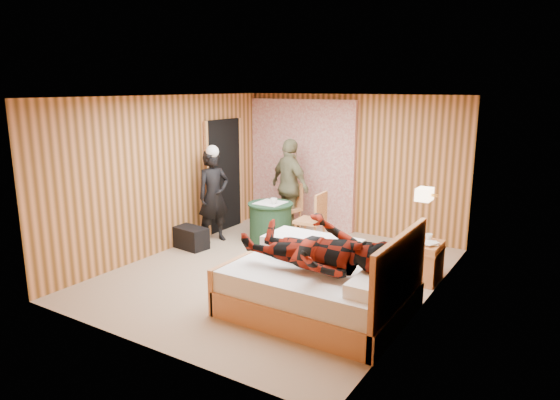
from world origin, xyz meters
The scene contains 23 objects.
floor centered at (0.00, 0.00, 0.00)m, with size 4.20×5.00×0.01m, color tan.
ceiling centered at (0.00, 0.00, 2.50)m, with size 4.20×5.00×0.01m, color silver.
wall_back centered at (0.00, 2.50, 1.25)m, with size 4.20×0.02×2.50m, color #D38651.
wall_left centered at (-2.10, 0.00, 1.25)m, with size 0.02×5.00×2.50m, color #D38651.
wall_right centered at (2.10, 0.00, 1.25)m, with size 0.02×5.00×2.50m, color #D38651.
curtain centered at (-1.00, 2.43, 1.20)m, with size 2.20×0.08×2.40m, color beige.
doorway centered at (-2.06, 1.40, 1.02)m, with size 0.06×0.90×2.05m, color black.
wall_lamp centered at (1.92, 0.45, 1.30)m, with size 0.26×0.24×0.16m.
bed centered at (1.12, -0.77, 0.32)m, with size 2.05×1.62×1.11m.
nightstand centered at (1.88, 0.82, 0.28)m, with size 0.42×0.57×0.55m.
round_table centered at (-0.91, 1.21, 0.35)m, with size 0.78×0.78×0.69m.
chair_far centered at (-0.89, 1.83, 0.54)m, with size 0.49×0.49×0.93m.
chair_near centered at (-0.07, 1.25, 0.55)m, with size 0.45×0.45×0.95m.
duffel_bag centered at (-1.85, 0.19, 0.18)m, with size 0.63×0.33×0.35m, color black.
sneaker_left centered at (-0.25, 0.85, 0.06)m, with size 0.26×0.10×0.11m, color white.
sneaker_right centered at (-0.48, 0.47, 0.06)m, with size 0.28×0.11×0.12m, color white.
woman_standing centered at (-1.75, 0.72, 0.80)m, with size 0.58×0.38×1.59m, color black.
man_at_table centered at (-0.91, 1.86, 0.86)m, with size 1.01×0.42×1.72m, color #6F6D4A.
man_on_bed centered at (1.15, -1.00, 0.99)m, with size 1.77×0.67×0.86m, color maroon.
book_lower centered at (1.88, 0.77, 0.56)m, with size 0.17×0.22×0.02m, color white.
book_upper centered at (1.88, 0.77, 0.58)m, with size 0.16×0.22×0.02m, color white.
cup_nightstand centered at (1.88, 0.95, 0.59)m, with size 0.10×0.10×0.09m, color white.
cup_table centered at (-0.81, 1.16, 0.74)m, with size 0.12×0.12×0.10m, color white.
Camera 1 is at (3.64, -5.74, 2.64)m, focal length 32.00 mm.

